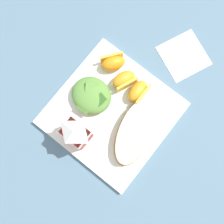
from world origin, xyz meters
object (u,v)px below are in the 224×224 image
Objects in this scene: orange_wedge_middle at (124,80)px; orange_wedge_rear at (113,63)px; milk_carton at (76,133)px; orange_wedge_front at (138,92)px; green_salad_pile at (91,96)px; paper_napkin at (184,56)px; white_plate at (112,113)px; cheesy_pizza_bread at (135,132)px.

orange_wedge_middle is 0.05m from orange_wedge_rear.
milk_carton reaches higher than orange_wedge_front.
milk_carton reaches higher than orange_wedge_rear.
green_salad_pile is 0.27m from paper_napkin.
white_plate is 4.63× the size of orange_wedge_front.
cheesy_pizza_bread reaches higher than paper_napkin.
milk_carton is at bearing 89.09° from orange_wedge_middle.
orange_wedge_middle is at bearing -90.91° from milk_carton.
orange_wedge_middle is 0.63× the size of paper_napkin.
milk_carton is at bearing 73.48° from white_plate.
orange_wedge_rear is at bearing 47.96° from paper_napkin.
green_salad_pile is 0.91× the size of paper_napkin.
cheesy_pizza_bread is 3.06× the size of orange_wedge_front.
orange_wedge_front reaches higher than white_plate.
milk_carton is at bearing 41.16° from cheesy_pizza_bread.
milk_carton reaches higher than green_salad_pile.
orange_wedge_middle is 0.18m from paper_napkin.
green_salad_pile is at bearing 64.44° from orange_wedge_middle.
white_plate reaches higher than paper_napkin.
orange_wedge_front is 0.04m from orange_wedge_middle.
paper_napkin is (-0.08, -0.16, -0.03)m from orange_wedge_middle.
orange_wedge_front is 0.17m from paper_napkin.
orange_wedge_front is (-0.08, -0.08, -0.00)m from green_salad_pile.
white_plate is 0.09m from orange_wedge_front.
paper_napkin is at bearing -116.11° from orange_wedge_middle.
paper_napkin is at bearing -132.04° from orange_wedge_rear.
milk_carton reaches higher than orange_wedge_middle.
paper_napkin is at bearing -101.59° from orange_wedge_front.
green_salad_pile reaches higher than orange_wedge_front.
orange_wedge_rear is (0.01, -0.10, -0.00)m from green_salad_pile.
cheesy_pizza_bread is 0.25m from paper_napkin.
white_plate is 0.07m from green_salad_pile.
orange_wedge_front reaches higher than paper_napkin.
green_salad_pile reaches higher than cheesy_pizza_bread.
orange_wedge_middle is (0.10, -0.09, 0.00)m from cheesy_pizza_bread.
paper_napkin is (-0.08, -0.33, -0.07)m from milk_carton.
orange_wedge_rear is 0.19m from paper_napkin.
milk_carton is 1.58× the size of orange_wedge_rear.
cheesy_pizza_bread is at bearing 177.93° from green_salad_pile.
milk_carton is 1.59× the size of orange_wedge_middle.
orange_wedge_middle is at bearing 63.89° from paper_napkin.
orange_wedge_rear is at bearing -83.93° from green_salad_pile.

